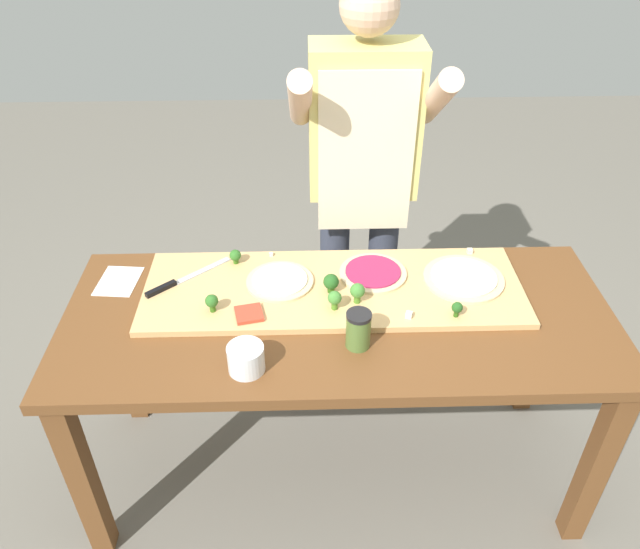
{
  "coord_description": "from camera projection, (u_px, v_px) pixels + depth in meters",
  "views": [
    {
      "loc": [
        -0.1,
        -1.5,
        2.04
      ],
      "look_at": [
        -0.06,
        0.14,
        0.84
      ],
      "focal_mm": 34.51,
      "sensor_mm": 36.0,
      "label": 1
    }
  ],
  "objects": [
    {
      "name": "ground_plane",
      "position": [
        335.0,
        465.0,
        2.42
      ],
      "size": [
        8.0,
        8.0,
        0.0
      ],
      "primitive_type": "plane",
      "color": "#6B665B"
    },
    {
      "name": "cutting_board",
      "position": [
        333.0,
        289.0,
        2.05
      ],
      "size": [
        1.26,
        0.43,
        0.02
      ],
      "primitive_type": "cube",
      "color": "tan",
      "rests_on": "prep_table"
    },
    {
      "name": "pizza_slice_far_left",
      "position": [
        249.0,
        314.0,
        1.92
      ],
      "size": [
        0.1,
        0.1,
        0.01
      ],
      "primitive_type": "cube",
      "rotation": [
        0.0,
        0.0,
        0.22
      ],
      "color": "#BC3D28",
      "rests_on": "cutting_board"
    },
    {
      "name": "sauce_jar",
      "position": [
        358.0,
        330.0,
        1.81
      ],
      "size": [
        0.08,
        0.08,
        0.12
      ],
      "color": "#517033",
      "rests_on": "prep_table"
    },
    {
      "name": "broccoli_floret_front_mid",
      "position": [
        457.0,
        308.0,
        1.9
      ],
      "size": [
        0.03,
        0.03,
        0.05
      ],
      "color": "#2C5915",
      "rests_on": "cutting_board"
    },
    {
      "name": "cheese_crumble_a",
      "position": [
        271.0,
        254.0,
        2.18
      ],
      "size": [
        0.01,
        0.01,
        0.01
      ],
      "primitive_type": "cube",
      "rotation": [
        0.0,
        0.0,
        0.08
      ],
      "color": "silver",
      "rests_on": "cutting_board"
    },
    {
      "name": "prep_table",
      "position": [
        338.0,
        338.0,
        2.03
      ],
      "size": [
        1.76,
        0.72,
        0.78
      ],
      "color": "brown",
      "rests_on": "ground"
    },
    {
      "name": "broccoli_floret_front_right",
      "position": [
        212.0,
        302.0,
        1.92
      ],
      "size": [
        0.04,
        0.04,
        0.06
      ],
      "color": "#366618",
      "rests_on": "cutting_board"
    },
    {
      "name": "cheese_crumble_c",
      "position": [
        409.0,
        315.0,
        1.91
      ],
      "size": [
        0.02,
        0.02,
        0.02
      ],
      "primitive_type": "cube",
      "rotation": [
        0.0,
        0.0,
        1.21
      ],
      "color": "white",
      "rests_on": "cutting_board"
    },
    {
      "name": "pizza_whole_cheese_artichoke",
      "position": [
        464.0,
        278.0,
        2.07
      ],
      "size": [
        0.27,
        0.27,
        0.02
      ],
      "color": "beige",
      "rests_on": "cutting_board"
    },
    {
      "name": "cook_center",
      "position": [
        363.0,
        167.0,
        2.31
      ],
      "size": [
        0.54,
        0.39,
        1.67
      ],
      "color": "#333847",
      "rests_on": "ground"
    },
    {
      "name": "cheese_crumble_b",
      "position": [
        470.0,
        251.0,
        2.2
      ],
      "size": [
        0.02,
        0.02,
        0.02
      ],
      "primitive_type": "cube",
      "rotation": [
        0.0,
        0.0,
        0.01
      ],
      "color": "silver",
      "rests_on": "cutting_board"
    },
    {
      "name": "flour_cup",
      "position": [
        246.0,
        360.0,
        1.74
      ],
      "size": [
        0.11,
        0.11,
        0.08
      ],
      "color": "white",
      "rests_on": "prep_table"
    },
    {
      "name": "recipe_note",
      "position": [
        119.0,
        281.0,
        2.1
      ],
      "size": [
        0.15,
        0.18,
        0.0
      ],
      "primitive_type": "cube",
      "rotation": [
        0.0,
        0.0,
        -0.1
      ],
      "color": "white",
      "rests_on": "prep_table"
    },
    {
      "name": "pizza_whole_white_garlic",
      "position": [
        280.0,
        281.0,
        2.06
      ],
      "size": [
        0.23,
        0.23,
        0.02
      ],
      "color": "beige",
      "rests_on": "cutting_board"
    },
    {
      "name": "broccoli_floret_center_left",
      "position": [
        335.0,
        299.0,
        1.92
      ],
      "size": [
        0.04,
        0.04,
        0.07
      ],
      "color": "#487A23",
      "rests_on": "cutting_board"
    },
    {
      "name": "broccoli_floret_back_left",
      "position": [
        357.0,
        291.0,
        1.95
      ],
      "size": [
        0.05,
        0.05,
        0.07
      ],
      "color": "#487A23",
      "rests_on": "cutting_board"
    },
    {
      "name": "chefs_knife",
      "position": [
        177.0,
        282.0,
        2.05
      ],
      "size": [
        0.26,
        0.23,
        0.02
      ],
      "color": "#B7BABF",
      "rests_on": "cutting_board"
    },
    {
      "name": "broccoli_floret_back_right",
      "position": [
        331.0,
        282.0,
        2.0
      ],
      "size": [
        0.05,
        0.05,
        0.07
      ],
      "color": "#2C5915",
      "rests_on": "cutting_board"
    },
    {
      "name": "pizza_whole_beet_magenta",
      "position": [
        373.0,
        273.0,
        2.09
      ],
      "size": [
        0.23,
        0.23,
        0.02
      ],
      "color": "beige",
      "rests_on": "cutting_board"
    },
    {
      "name": "broccoli_floret_back_mid",
      "position": [
        235.0,
        256.0,
        2.13
      ],
      "size": [
        0.04,
        0.04,
        0.05
      ],
      "color": "#366618",
      "rests_on": "cutting_board"
    }
  ]
}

